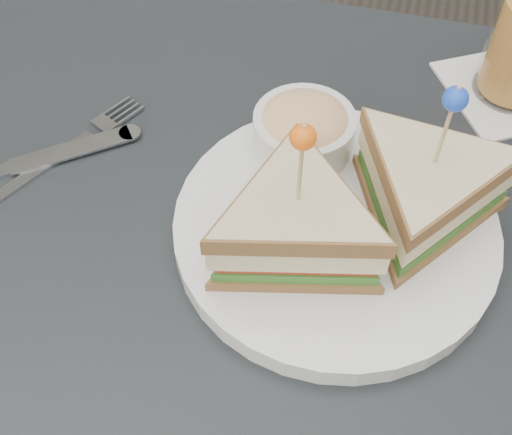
% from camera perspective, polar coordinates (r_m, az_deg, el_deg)
% --- Properties ---
extents(table, '(0.80, 0.80, 0.75)m').
position_cam_1_polar(table, '(0.63, -1.11, -7.45)').
color(table, black).
rests_on(table, ground).
extents(plate_meal, '(0.36, 0.36, 0.17)m').
position_cam_1_polar(plate_meal, '(0.55, 8.29, 1.23)').
color(plate_meal, white).
rests_on(plate_meal, table).
extents(cutlery_fork, '(0.10, 0.17, 0.01)m').
position_cam_1_polar(cutlery_fork, '(0.68, -15.58, 6.42)').
color(cutlery_fork, silver).
rests_on(cutlery_fork, table).
extents(cutlery_knife, '(0.19, 0.15, 0.01)m').
position_cam_1_polar(cutlery_knife, '(0.67, -20.21, 4.35)').
color(cutlery_knife, silver).
rests_on(cutlery_knife, table).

